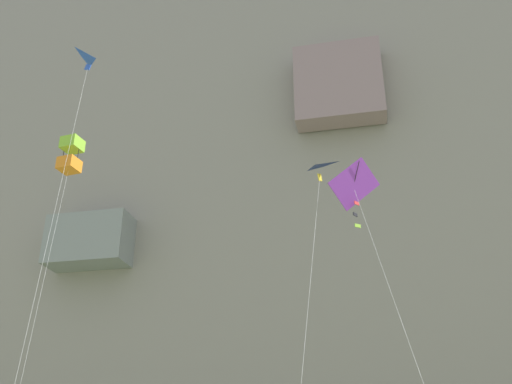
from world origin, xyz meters
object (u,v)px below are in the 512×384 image
at_px(kite_diamond_near_cliff, 355,187).
at_px(kite_delta_upper_right, 315,182).
at_px(kite_delta_mid_center, 91,80).
at_px(kite_box_high_center, 71,155).

relative_size(kite_diamond_near_cliff, kite_delta_upper_right, 1.03).
xyz_separation_m(kite_delta_mid_center, kite_delta_upper_right, (10.46, 1.64, -5.80)).
height_order(kite_diamond_near_cliff, kite_box_high_center, kite_box_high_center).
bearing_deg(kite_diamond_near_cliff, kite_delta_mid_center, -171.82).
relative_size(kite_delta_mid_center, kite_delta_upper_right, 1.44).
bearing_deg(kite_delta_upper_right, kite_delta_mid_center, -171.12).
bearing_deg(kite_delta_mid_center, kite_delta_upper_right, 8.88).
bearing_deg(kite_box_high_center, kite_diamond_near_cliff, -14.97).
relative_size(kite_delta_upper_right, kite_box_high_center, 0.71).
bearing_deg(kite_delta_upper_right, kite_box_high_center, 163.02).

